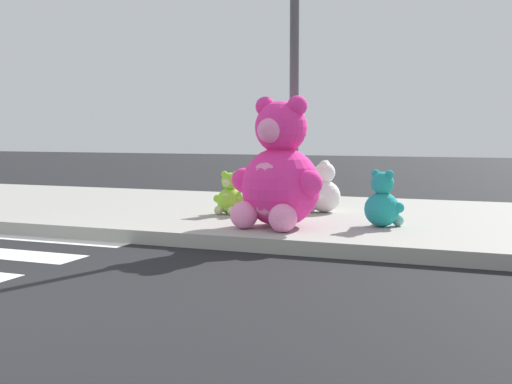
% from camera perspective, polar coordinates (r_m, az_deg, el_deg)
% --- Properties ---
extents(sidewalk, '(28.00, 4.40, 0.15)m').
position_cam_1_polar(sidewalk, '(8.74, -1.26, -2.01)').
color(sidewalk, '#9E9B93').
rests_on(sidewalk, ground_plane).
extents(sign_pole, '(0.56, 0.11, 3.20)m').
position_cam_1_polar(sign_pole, '(7.60, 3.45, 10.27)').
color(sign_pole, '#4C4C51').
rests_on(sign_pole, sidewalk).
extents(plush_pink_large, '(1.10, 1.01, 1.44)m').
position_cam_1_polar(plush_pink_large, '(7.02, 2.05, 1.54)').
color(plush_pink_large, '#F22D93').
rests_on(plush_pink_large, sidewalk).
extents(plush_white, '(0.47, 0.53, 0.68)m').
position_cam_1_polar(plush_white, '(8.39, 6.02, 0.05)').
color(plush_white, white).
rests_on(plush_white, sidewalk).
extents(plush_lime, '(0.43, 0.37, 0.55)m').
position_cam_1_polar(plush_lime, '(8.17, -2.39, -0.44)').
color(plush_lime, '#8CD133').
rests_on(plush_lime, sidewalk).
extents(plush_teal, '(0.46, 0.45, 0.64)m').
position_cam_1_polar(plush_teal, '(7.21, 11.31, -1.05)').
color(plush_teal, teal).
rests_on(plush_teal, sidewalk).
extents(plush_yellow, '(0.45, 0.46, 0.63)m').
position_cam_1_polar(plush_yellow, '(8.37, 0.56, -0.09)').
color(plush_yellow, yellow).
rests_on(plush_yellow, sidewalk).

